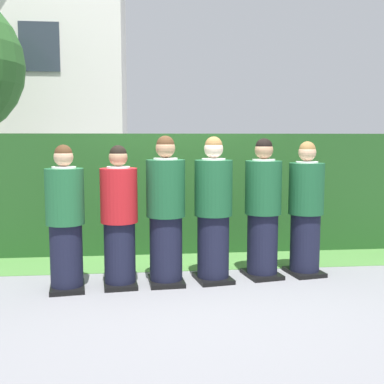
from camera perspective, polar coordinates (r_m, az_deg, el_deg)
name	(u,v)px	position (r m, az deg, el deg)	size (l,w,h in m)	color
ground_plane	(192,281)	(5.73, 0.00, -10.50)	(60.00, 60.00, 0.00)	slate
student_front_row_0	(65,222)	(5.41, -14.78, -3.44)	(0.43, 0.53, 1.60)	black
student_in_red_blazer	(119,220)	(5.43, -8.63, -3.30)	(0.41, 0.52, 1.59)	black
student_front_row_2	(166,214)	(5.47, -3.12, -2.62)	(0.44, 0.51, 1.69)	black
student_front_row_3	(213,213)	(5.58, 2.53, -2.49)	(0.46, 0.54, 1.68)	black
student_front_row_4	(263,212)	(5.80, 8.41, -2.31)	(0.46, 0.56, 1.66)	black
student_front_row_5	(306,212)	(6.00, 13.34, -2.29)	(0.45, 0.52, 1.63)	black
hedge	(180,192)	(7.18, -1.37, 0.01)	(9.15, 0.70, 1.73)	#214C1E
lawn_strip	(185,262)	(6.55, -0.79, -8.27)	(9.15, 0.90, 0.01)	#477A38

